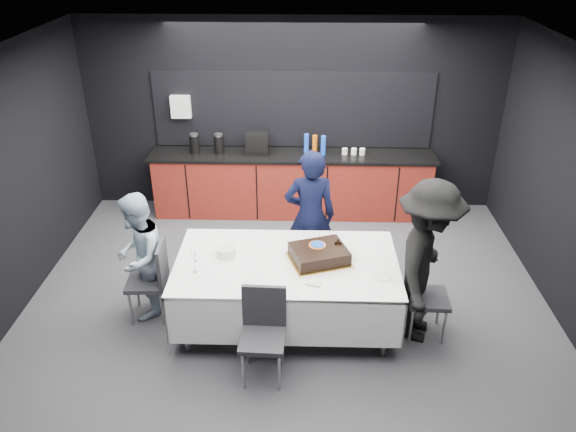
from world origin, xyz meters
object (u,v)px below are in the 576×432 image
at_px(chair_left, 153,275).
at_px(chair_right, 421,291).
at_px(party_table, 287,273).
at_px(plate_stack, 226,251).
at_px(cake_assembly, 319,254).
at_px(champagne_flute, 194,258).
at_px(chair_near, 263,327).
at_px(person_right, 426,263).
at_px(person_left, 139,257).
at_px(person_center, 310,217).

height_order(chair_left, chair_right, same).
bearing_deg(party_table, chair_right, -5.83).
relative_size(plate_stack, chair_left, 0.23).
distance_m(plate_stack, chair_right, 2.07).
bearing_deg(cake_assembly, champagne_flute, -168.76).
relative_size(cake_assembly, chair_left, 0.78).
xyz_separation_m(champagne_flute, chair_left, (-0.52, 0.28, -0.40)).
height_order(cake_assembly, chair_near, cake_assembly).
bearing_deg(cake_assembly, chair_right, -9.77).
distance_m(cake_assembly, person_right, 1.08).
bearing_deg(chair_right, person_left, 174.72).
relative_size(chair_near, person_right, 0.52).
bearing_deg(chair_left, chair_near, -33.78).
bearing_deg(cake_assembly, person_right, -10.01).
distance_m(party_table, plate_stack, 0.68).
bearing_deg(champagne_flute, plate_stack, 48.19).
relative_size(chair_left, person_right, 0.52).
bearing_deg(chair_near, party_table, 75.55).
relative_size(chair_near, person_center, 0.56).
distance_m(champagne_flute, chair_left, 0.72).
xyz_separation_m(party_table, chair_right, (1.39, -0.14, -0.11)).
height_order(person_center, person_left, person_center).
xyz_separation_m(chair_left, person_right, (2.85, -0.22, 0.35)).
relative_size(chair_near, person_left, 0.64).
xyz_separation_m(cake_assembly, person_left, (-1.93, 0.09, -0.13)).
distance_m(plate_stack, person_right, 2.06).
relative_size(cake_assembly, person_center, 0.43).
relative_size(cake_assembly, chair_right, 0.78).
bearing_deg(party_table, person_center, 74.59).
bearing_deg(chair_near, person_left, 147.31).
bearing_deg(chair_near, person_right, 20.97).
bearing_deg(person_left, champagne_flute, 63.88).
relative_size(champagne_flute, chair_near, 0.24).
xyz_separation_m(person_center, person_left, (-1.84, -0.76, -0.11)).
relative_size(chair_left, person_left, 0.64).
xyz_separation_m(cake_assembly, champagne_flute, (-1.26, -0.25, 0.09)).
relative_size(person_center, person_left, 1.15).
bearing_deg(plate_stack, champagne_flute, -131.81).
relative_size(champagne_flute, person_right, 0.13).
height_order(plate_stack, person_center, person_center).
bearing_deg(person_center, cake_assembly, 91.15).
bearing_deg(party_table, chair_left, 177.16).
relative_size(plate_stack, chair_near, 0.23).
distance_m(chair_right, chair_near, 1.71).
relative_size(party_table, person_center, 1.39).
xyz_separation_m(chair_right, person_right, (0.01, -0.01, 0.35)).
relative_size(person_center, person_right, 0.94).
xyz_separation_m(champagne_flute, person_center, (1.17, 1.11, -0.11)).
bearing_deg(chair_right, champagne_flute, -178.31).
height_order(chair_near, person_center, person_center).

